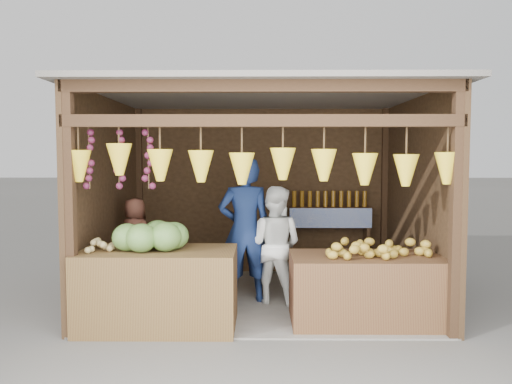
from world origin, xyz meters
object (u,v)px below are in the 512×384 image
Objects in this scene: man_standing at (245,230)px; woman_standing at (275,245)px; counter_left at (159,289)px; vendor_seated at (135,237)px; counter_right at (370,290)px.

man_standing is 0.42m from woman_standing.
vendor_seated is at bearing 114.49° from counter_left.
counter_left is at bearing 39.03° from man_standing.
counter_right is at bearing 142.65° from man_standing.
man_standing is at bearing -165.01° from vendor_seated.
woman_standing is (-1.03, 0.78, 0.36)m from counter_right.
counter_left is 0.95× the size of counter_right.
man_standing reaches higher than vendor_seated.
counter_left is 1.41m from man_standing.
man_standing reaches higher than woman_standing.
vendor_seated reaches higher than counter_right.
counter_right is 1.71m from man_standing.
woman_standing is at bearing 142.78° from counter_right.
vendor_seated is (-0.55, 1.21, 0.38)m from counter_left.
counter_left is 1.38m from vendor_seated.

